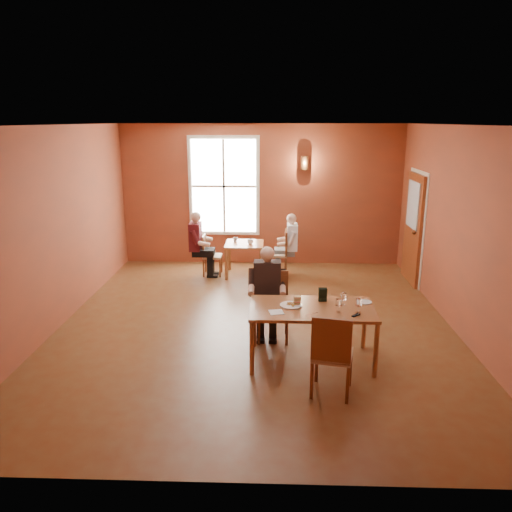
{
  "coord_description": "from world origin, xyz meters",
  "views": [
    {
      "loc": [
        0.26,
        -7.17,
        3.07
      ],
      "look_at": [
        0.0,
        0.2,
        1.05
      ],
      "focal_mm": 35.0,
      "sensor_mm": 36.0,
      "label": 1
    }
  ],
  "objects_px": {
    "diner_maroon": "(211,244)",
    "chair_empty": "(332,353)",
    "diner_white": "(278,246)",
    "diner_main": "(273,298)",
    "chair_diner_main": "(273,307)",
    "chair_diner_maroon": "(213,255)",
    "chair_diner_white": "(277,253)",
    "main_table": "(311,334)",
    "second_table": "(244,259)"
  },
  "relations": [
    {
      "from": "diner_maroon",
      "to": "chair_empty",
      "type": "bearing_deg",
      "value": 23.34
    },
    {
      "from": "diner_white",
      "to": "diner_main",
      "type": "bearing_deg",
      "value": 178.25
    },
    {
      "from": "chair_empty",
      "to": "chair_diner_main",
      "type": "bearing_deg",
      "value": 127.92
    },
    {
      "from": "diner_main",
      "to": "diner_maroon",
      "type": "xyz_separation_m",
      "value": [
        -1.27,
        3.1,
        0.0
      ]
    },
    {
      "from": "chair_diner_main",
      "to": "chair_diner_maroon",
      "type": "distance_m",
      "value": 3.31
    },
    {
      "from": "chair_empty",
      "to": "chair_diner_maroon",
      "type": "height_order",
      "value": "chair_empty"
    },
    {
      "from": "chair_empty",
      "to": "diner_white",
      "type": "relative_size",
      "value": 0.82
    },
    {
      "from": "diner_white",
      "to": "chair_diner_maroon",
      "type": "height_order",
      "value": "diner_white"
    },
    {
      "from": "chair_diner_white",
      "to": "diner_white",
      "type": "bearing_deg",
      "value": -90.0
    },
    {
      "from": "main_table",
      "to": "second_table",
      "type": "distance_m",
      "value": 3.88
    },
    {
      "from": "diner_main",
      "to": "diner_white",
      "type": "distance_m",
      "value": 3.11
    },
    {
      "from": "diner_white",
      "to": "chair_diner_white",
      "type": "bearing_deg",
      "value": 90.0
    },
    {
      "from": "chair_diner_main",
      "to": "chair_diner_maroon",
      "type": "bearing_deg",
      "value": -68.11
    },
    {
      "from": "chair_diner_main",
      "to": "diner_main",
      "type": "distance_m",
      "value": 0.15
    },
    {
      "from": "chair_empty",
      "to": "diner_white",
      "type": "bearing_deg",
      "value": 109.96
    },
    {
      "from": "second_table",
      "to": "diner_white",
      "type": "xyz_separation_m",
      "value": [
        0.68,
        0.0,
        0.27
      ]
    },
    {
      "from": "diner_main",
      "to": "diner_white",
      "type": "xyz_separation_m",
      "value": [
        0.09,
        3.1,
        -0.03
      ]
    },
    {
      "from": "main_table",
      "to": "diner_maroon",
      "type": "distance_m",
      "value": 4.13
    },
    {
      "from": "second_table",
      "to": "chair_diner_maroon",
      "type": "bearing_deg",
      "value": 180.0
    },
    {
      "from": "chair_empty",
      "to": "second_table",
      "type": "bearing_deg",
      "value": 118.23
    },
    {
      "from": "main_table",
      "to": "chair_diner_maroon",
      "type": "relative_size",
      "value": 1.92
    },
    {
      "from": "diner_main",
      "to": "diner_maroon",
      "type": "height_order",
      "value": "diner_maroon"
    },
    {
      "from": "main_table",
      "to": "chair_empty",
      "type": "distance_m",
      "value": 0.82
    },
    {
      "from": "diner_main",
      "to": "diner_maroon",
      "type": "bearing_deg",
      "value": -67.82
    },
    {
      "from": "diner_white",
      "to": "second_table",
      "type": "bearing_deg",
      "value": 90.0
    },
    {
      "from": "diner_main",
      "to": "second_table",
      "type": "bearing_deg",
      "value": -79.32
    },
    {
      "from": "chair_empty",
      "to": "diner_maroon",
      "type": "distance_m",
      "value": 4.92
    },
    {
      "from": "chair_empty",
      "to": "second_table",
      "type": "xyz_separation_m",
      "value": [
        -1.27,
        4.51,
        -0.16
      ]
    },
    {
      "from": "chair_empty",
      "to": "chair_diner_white",
      "type": "relative_size",
      "value": 1.06
    },
    {
      "from": "chair_empty",
      "to": "chair_diner_maroon",
      "type": "bearing_deg",
      "value": 125.56
    },
    {
      "from": "chair_diner_main",
      "to": "chair_diner_white",
      "type": "height_order",
      "value": "chair_diner_main"
    },
    {
      "from": "chair_diner_main",
      "to": "chair_empty",
      "type": "bearing_deg",
      "value": 115.38
    },
    {
      "from": "chair_diner_main",
      "to": "second_table",
      "type": "height_order",
      "value": "chair_diner_main"
    },
    {
      "from": "second_table",
      "to": "diner_maroon",
      "type": "xyz_separation_m",
      "value": [
        -0.68,
        0.0,
        0.3
      ]
    },
    {
      "from": "main_table",
      "to": "diner_main",
      "type": "distance_m",
      "value": 0.84
    },
    {
      "from": "chair_diner_maroon",
      "to": "diner_maroon",
      "type": "height_order",
      "value": "diner_maroon"
    },
    {
      "from": "main_table",
      "to": "second_table",
      "type": "xyz_separation_m",
      "value": [
        -1.09,
        3.72,
        -0.04
      ]
    },
    {
      "from": "chair_diner_main",
      "to": "chair_diner_white",
      "type": "xyz_separation_m",
      "value": [
        0.06,
        3.07,
        -0.02
      ]
    },
    {
      "from": "chair_empty",
      "to": "diner_maroon",
      "type": "xyz_separation_m",
      "value": [
        -1.95,
        4.51,
        0.14
      ]
    },
    {
      "from": "main_table",
      "to": "diner_white",
      "type": "xyz_separation_m",
      "value": [
        -0.41,
        3.72,
        0.24
      ]
    },
    {
      "from": "second_table",
      "to": "chair_diner_maroon",
      "type": "distance_m",
      "value": 0.65
    },
    {
      "from": "diner_white",
      "to": "chair_diner_maroon",
      "type": "distance_m",
      "value": 1.34
    },
    {
      "from": "second_table",
      "to": "chair_diner_maroon",
      "type": "relative_size",
      "value": 0.92
    },
    {
      "from": "chair_diner_main",
      "to": "chair_empty",
      "type": "xyz_separation_m",
      "value": [
        0.68,
        -1.44,
        0.01
      ]
    },
    {
      "from": "diner_maroon",
      "to": "main_table",
      "type": "bearing_deg",
      "value": 25.36
    },
    {
      "from": "chair_empty",
      "to": "chair_diner_maroon",
      "type": "relative_size",
      "value": 1.2
    },
    {
      "from": "diner_main",
      "to": "chair_empty",
      "type": "distance_m",
      "value": 1.57
    },
    {
      "from": "chair_diner_main",
      "to": "chair_empty",
      "type": "relative_size",
      "value": 0.98
    },
    {
      "from": "chair_diner_main",
      "to": "chair_diner_white",
      "type": "relative_size",
      "value": 1.04
    },
    {
      "from": "main_table",
      "to": "diner_main",
      "type": "xyz_separation_m",
      "value": [
        -0.5,
        0.62,
        0.26
      ]
    }
  ]
}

